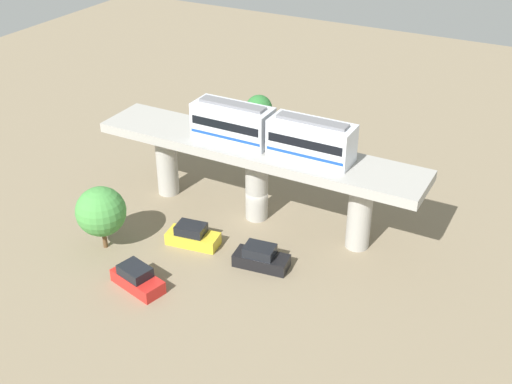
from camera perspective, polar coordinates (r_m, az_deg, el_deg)
ground_plane at (r=56.06m, az=0.06°, el=-2.20°), size 120.00×120.00×0.00m
viaduct at (r=53.47m, az=0.06°, el=2.53°), size 5.20×28.00×6.84m
train at (r=51.55m, az=1.32°, el=5.34°), size 2.64×13.55×3.24m
parked_car_black at (r=49.85m, az=0.43°, el=-5.77°), size 2.33×4.40×1.76m
parked_car_red at (r=48.57m, az=-10.36°, el=-7.45°), size 2.77×4.51×1.76m
parked_car_yellow at (r=52.53m, az=-5.57°, el=-3.85°), size 2.41×4.42×1.76m
tree_near_viaduct at (r=51.95m, az=-13.39°, el=-1.67°), size 3.94×3.94×5.29m
tree_mid_lot at (r=68.35m, az=0.25°, el=7.31°), size 2.79×2.79×4.93m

